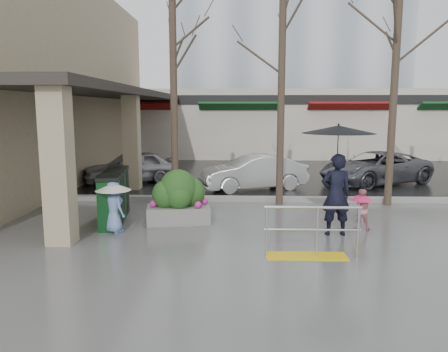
# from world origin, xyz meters

# --- Properties ---
(ground) EXTENTS (120.00, 120.00, 0.00)m
(ground) POSITION_xyz_m (0.00, 0.00, 0.00)
(ground) COLOR #51514F
(ground) RESTS_ON ground
(street_asphalt) EXTENTS (120.00, 36.00, 0.01)m
(street_asphalt) POSITION_xyz_m (0.00, 22.00, 0.01)
(street_asphalt) COLOR black
(street_asphalt) RESTS_ON ground
(curb) EXTENTS (120.00, 0.30, 0.15)m
(curb) POSITION_xyz_m (0.00, 4.00, 0.07)
(curb) COLOR gray
(curb) RESTS_ON ground
(near_building) EXTENTS (6.00, 18.00, 8.00)m
(near_building) POSITION_xyz_m (-9.00, 8.00, 4.00)
(near_building) COLOR tan
(near_building) RESTS_ON ground
(canopy_slab) EXTENTS (2.80, 18.00, 0.25)m
(canopy_slab) POSITION_xyz_m (-4.80, 8.00, 3.62)
(canopy_slab) COLOR #2D2823
(canopy_slab) RESTS_ON pillar_front
(pillar_front) EXTENTS (0.55, 0.55, 3.50)m
(pillar_front) POSITION_xyz_m (-3.90, -0.50, 1.75)
(pillar_front) COLOR tan
(pillar_front) RESTS_ON ground
(pillar_back) EXTENTS (0.55, 0.55, 3.50)m
(pillar_back) POSITION_xyz_m (-3.90, 6.00, 1.75)
(pillar_back) COLOR tan
(pillar_back) RESTS_ON ground
(storefront_row) EXTENTS (34.00, 6.74, 4.00)m
(storefront_row) POSITION_xyz_m (2.00, 17.97, 2.01)
(storefront_row) COLOR beige
(storefront_row) RESTS_ON ground
(handrail) EXTENTS (1.90, 0.50, 1.03)m
(handrail) POSITION_xyz_m (1.36, -1.20, 0.38)
(handrail) COLOR yellow
(handrail) RESTS_ON ground
(tree_west) EXTENTS (3.20, 3.20, 6.80)m
(tree_west) POSITION_xyz_m (-2.00, 3.60, 5.08)
(tree_west) COLOR #382B21
(tree_west) RESTS_ON ground
(tree_midwest) EXTENTS (3.20, 3.20, 7.00)m
(tree_midwest) POSITION_xyz_m (1.20, 3.60, 5.23)
(tree_midwest) COLOR #382B21
(tree_midwest) RESTS_ON ground
(tree_mideast) EXTENTS (3.20, 3.20, 6.50)m
(tree_mideast) POSITION_xyz_m (4.50, 3.60, 4.86)
(tree_mideast) COLOR #382B21
(tree_mideast) RESTS_ON ground
(woman) EXTENTS (1.67, 1.67, 2.58)m
(woman) POSITION_xyz_m (2.19, 0.35, 1.63)
(woman) COLOR black
(woman) RESTS_ON ground
(child_pink) EXTENTS (0.56, 0.56, 1.00)m
(child_pink) POSITION_xyz_m (2.90, 0.81, 0.57)
(child_pink) COLOR #CC7C87
(child_pink) RESTS_ON ground
(child_blue) EXTENTS (0.84, 0.84, 1.24)m
(child_blue) POSITION_xyz_m (-3.00, 0.39, 0.77)
(child_blue) COLOR #718DCA
(child_blue) RESTS_ON ground
(planter) EXTENTS (1.69, 1.03, 1.39)m
(planter) POSITION_xyz_m (-1.59, 1.32, 0.66)
(planter) COLOR slate
(planter) RESTS_ON ground
(news_boxes) EXTENTS (0.85, 2.40, 1.31)m
(news_boxes) POSITION_xyz_m (-3.29, 1.47, 0.66)
(news_boxes) COLOR #0C3816
(news_boxes) RESTS_ON ground
(car_a) EXTENTS (3.98, 2.92, 1.26)m
(car_a) POSITION_xyz_m (-4.30, 7.38, 0.63)
(car_a) COLOR #A6A5AA
(car_a) RESTS_ON ground
(car_b) EXTENTS (4.05, 2.50, 1.26)m
(car_b) POSITION_xyz_m (0.49, 6.06, 0.63)
(car_b) COLOR silver
(car_b) RESTS_ON ground
(car_c) EXTENTS (4.98, 3.97, 1.26)m
(car_c) POSITION_xyz_m (5.26, 7.39, 0.63)
(car_c) COLOR #54555B
(car_c) RESTS_ON ground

